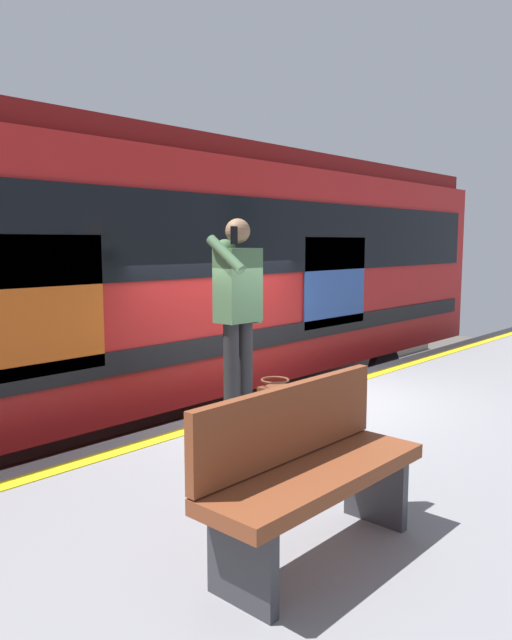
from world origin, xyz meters
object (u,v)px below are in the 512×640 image
(handbag, at_px, (275,398))
(bench, at_px, (309,466))
(train_carriage, at_px, (135,266))
(passenger, at_px, (238,304))

(handbag, bearing_deg, bench, 44.32)
(train_carriage, bearing_deg, passenger, 72.13)
(handbag, distance_m, bench, 2.69)
(handbag, relative_size, bench, 0.24)
(handbag, xyz_separation_m, bench, (1.91, 1.87, 0.33))
(train_carriage, height_order, bench, train_carriage)
(train_carriage, distance_m, handbag, 2.98)
(passenger, xyz_separation_m, bench, (1.44, 1.91, -0.62))
(train_carriage, xyz_separation_m, passenger, (0.86, 2.66, -0.24))
(bench, bearing_deg, passenger, -127.06)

